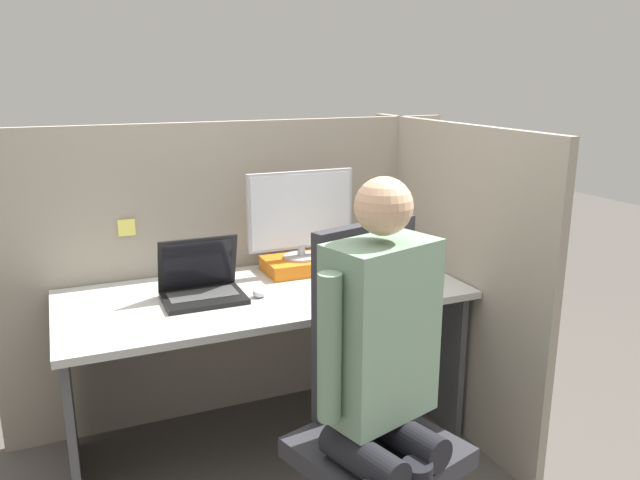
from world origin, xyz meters
The scene contains 11 objects.
cubicle_panel_back centered at (0.00, 0.77, 0.70)m, with size 2.18×0.05×1.41m.
cubicle_panel_right centered at (0.87, 0.30, 0.70)m, with size 0.04×1.39×1.41m.
desk centered at (0.00, 0.37, 0.56)m, with size 1.68×0.74×0.72m.
paper_box centered at (0.24, 0.57, 0.76)m, with size 0.34×0.23×0.06m.
monitor centered at (0.24, 0.57, 1.00)m, with size 0.50×0.17×0.40m.
laptop centered at (-0.26, 0.39, 0.77)m, with size 0.32×0.24×0.25m.
mouse centered at (-0.04, 0.31, 0.74)m, with size 0.06×0.05×0.04m.
stapler centered at (0.78, 0.43, 0.75)m, with size 0.04×0.16×0.06m.
carrot_toy centered at (0.33, 0.11, 0.75)m, with size 0.05×0.13×0.05m.
office_chair centered at (0.14, -0.34, 0.55)m, with size 0.58×0.62×1.12m.
person centered at (0.09, -0.49, 0.76)m, with size 0.46×0.45×1.33m.
Camera 1 is at (-0.77, -2.01, 1.61)m, focal length 35.00 mm.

